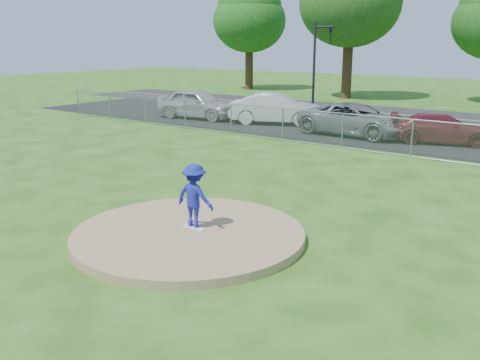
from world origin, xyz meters
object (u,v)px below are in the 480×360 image
object	(u,v)px
traffic_signal_left	(318,59)
traffic_cone	(317,123)
pitcher	(195,196)
parked_car_darkred	(442,129)
tree_far_left	(249,12)
parked_car_white	(276,109)
parked_car_gray	(355,119)
parked_car_silver	(198,104)

from	to	relation	value
traffic_signal_left	traffic_cone	bearing A→B (deg)	-60.65
pitcher	parked_car_darkred	xyz separation A→B (m)	(1.10, 15.45, -0.30)
traffic_signal_left	pitcher	distance (m)	23.55
tree_far_left	parked_car_white	xyz separation A→B (m)	(13.99, -16.89, -6.22)
tree_far_left	parked_car_gray	xyz separation A→B (m)	(19.07, -17.70, -6.28)
tree_far_left	pitcher	world-z (taller)	tree_far_left
pitcher	parked_car_gray	distance (m)	15.32
tree_far_left	pitcher	xyz separation A→B (m)	(21.97, -32.74, -6.09)
traffic_cone	parked_car_silver	xyz separation A→B (m)	(-7.84, -0.27, 0.48)
parked_car_darkred	pitcher	bearing A→B (deg)	157.04
parked_car_silver	parked_car_gray	world-z (taller)	parked_car_silver
traffic_signal_left	parked_car_gray	bearing A→B (deg)	-48.95
parked_car_gray	parked_car_darkred	distance (m)	4.03
traffic_signal_left	parked_car_darkred	world-z (taller)	traffic_signal_left
pitcher	parked_car_white	bearing A→B (deg)	-65.99
pitcher	parked_car_white	world-z (taller)	pitcher
traffic_signal_left	parked_car_white	size ratio (longest dim) A/B	1.11
parked_car_white	parked_car_darkred	size ratio (longest dim) A/B	1.12
tree_far_left	traffic_signal_left	bearing A→B (deg)	-39.73
parked_car_silver	traffic_signal_left	bearing A→B (deg)	-38.00
pitcher	parked_car_silver	distance (m)	19.72
tree_far_left	parked_car_silver	distance (m)	20.94
pitcher	parked_car_gray	xyz separation A→B (m)	(-2.91, 15.04, -0.19)
parked_car_white	pitcher	bearing A→B (deg)	-177.00
traffic_signal_left	parked_car_darkred	bearing A→B (deg)	-32.59
parked_car_silver	parked_car_darkred	bearing A→B (deg)	-94.44
tree_far_left	parked_car_silver	xyz separation A→B (m)	(9.08, -17.82, -6.19)
pitcher	parked_car_darkred	bearing A→B (deg)	-96.80
parked_car_silver	parked_car_gray	size ratio (longest dim) A/B	0.91
parked_car_silver	parked_car_gray	distance (m)	9.99
traffic_cone	parked_car_white	size ratio (longest dim) A/B	0.15
parked_car_silver	parked_car_darkred	distance (m)	14.01
parked_car_white	parked_car_darkred	bearing A→B (deg)	-116.24
parked_car_darkred	traffic_cone	bearing A→B (deg)	73.53
parked_car_silver	parked_car_white	size ratio (longest dim) A/B	0.99
traffic_signal_left	parked_car_white	bearing A→B (deg)	-82.71
pitcher	traffic_signal_left	bearing A→B (deg)	-70.83
traffic_cone	parked_car_darkred	size ratio (longest dim) A/B	0.17
tree_far_left	parked_car_silver	bearing A→B (deg)	-63.01
pitcher	parked_car_silver	world-z (taller)	pitcher
traffic_cone	traffic_signal_left	bearing A→B (deg)	119.35
pitcher	traffic_cone	bearing A→B (deg)	-74.32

